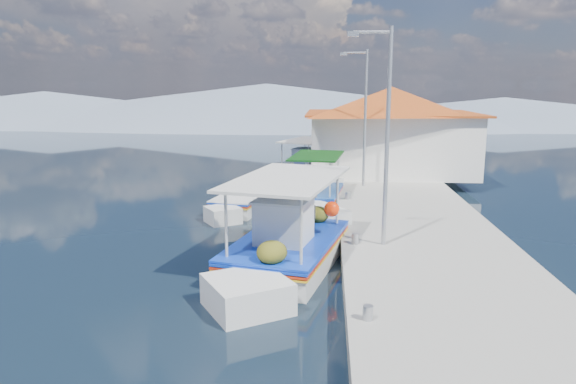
{
  "coord_description": "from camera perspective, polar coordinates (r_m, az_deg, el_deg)",
  "views": [
    {
      "loc": [
        2.98,
        -12.53,
        4.96
      ],
      "look_at": [
        1.61,
        5.37,
        1.3
      ],
      "focal_mm": 32.66,
      "sensor_mm": 36.0,
      "label": 1
    }
  ],
  "objects": [
    {
      "name": "caique_green_canopy",
      "position": [
        22.06,
        3.09,
        -0.54
      ],
      "size": [
        2.4,
        6.32,
        2.38
      ],
      "rotation": [
        0.0,
        0.0,
        0.13
      ],
      "color": "silver",
      "rests_on": "ground"
    },
    {
      "name": "lamp_post_near",
      "position": [
        14.65,
        10.44,
        7.0
      ],
      "size": [
        1.21,
        0.14,
        6.0
      ],
      "color": "#A5A8AD",
      "rests_on": "quay"
    },
    {
      "name": "quay",
      "position": [
        19.34,
        12.95,
        -2.87
      ],
      "size": [
        5.0,
        44.0,
        0.5
      ],
      "primitive_type": "cube",
      "color": "gray",
      "rests_on": "ground"
    },
    {
      "name": "bollards",
      "position": [
        18.31,
        6.84,
        -2.17
      ],
      "size": [
        0.2,
        17.2,
        0.3
      ],
      "color": "#A5A8AD",
      "rests_on": "quay"
    },
    {
      "name": "main_caique",
      "position": [
        14.7,
        -0.07,
        -5.97
      ],
      "size": [
        3.73,
        8.31,
        2.81
      ],
      "rotation": [
        0.0,
        0.0,
        0.23
      ],
      "color": "silver",
      "rests_on": "ground"
    },
    {
      "name": "caique_blue_hull",
      "position": [
        21.22,
        -5.07,
        -1.3
      ],
      "size": [
        2.35,
        5.44,
        0.99
      ],
      "rotation": [
        0.0,
        0.0,
        0.2
      ],
      "color": "silver",
      "rests_on": "ground"
    },
    {
      "name": "ground",
      "position": [
        13.8,
        -8.5,
        -9.67
      ],
      "size": [
        160.0,
        160.0,
        0.0
      ],
      "primitive_type": "plane",
      "color": "black",
      "rests_on": "ground"
    },
    {
      "name": "mountain_ridge",
      "position": [
        68.69,
        7.45,
        9.0
      ],
      "size": [
        171.4,
        96.0,
        5.5
      ],
      "color": "slate",
      "rests_on": "ground"
    },
    {
      "name": "caique_far",
      "position": [
        28.61,
        2.0,
        2.41
      ],
      "size": [
        3.46,
        6.19,
        2.32
      ],
      "rotation": [
        0.0,
        0.0,
        0.37
      ],
      "color": "silver",
      "rests_on": "ground"
    },
    {
      "name": "lamp_post_far",
      "position": [
        23.61,
        8.19,
        8.72
      ],
      "size": [
        1.21,
        0.14,
        6.0
      ],
      "color": "#A5A8AD",
      "rests_on": "quay"
    },
    {
      "name": "harbor_building",
      "position": [
        27.8,
        11.1,
        6.81
      ],
      "size": [
        10.49,
        10.49,
        4.4
      ],
      "color": "white",
      "rests_on": "quay"
    }
  ]
}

